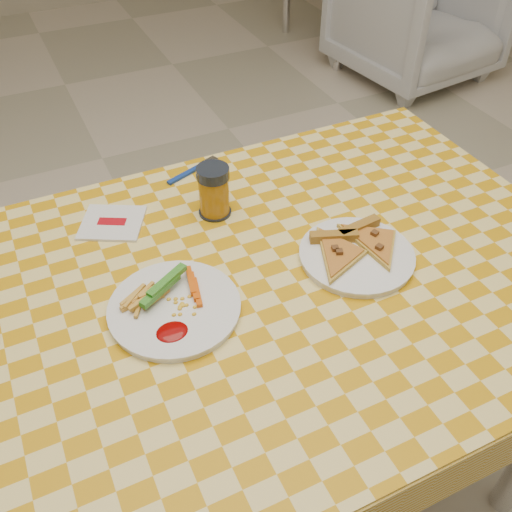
# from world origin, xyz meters

# --- Properties ---
(ground) EXTENTS (8.00, 8.00, 0.00)m
(ground) POSITION_xyz_m (0.00, 0.00, 0.00)
(ground) COLOR beige
(ground) RESTS_ON ground
(table) EXTENTS (1.28, 0.88, 0.76)m
(table) POSITION_xyz_m (0.00, 0.00, 0.68)
(table) COLOR silver
(table) RESTS_ON ground
(plate_left) EXTENTS (0.29, 0.29, 0.01)m
(plate_left) POSITION_xyz_m (-0.18, -0.01, 0.76)
(plate_left) COLOR white
(plate_left) RESTS_ON table
(plate_right) EXTENTS (0.24, 0.24, 0.01)m
(plate_right) POSITION_xyz_m (0.18, -0.03, 0.76)
(plate_right) COLOR white
(plate_right) RESTS_ON table
(fries_veggies) EXTENTS (0.17, 0.15, 0.04)m
(fries_veggies) POSITION_xyz_m (-0.19, 0.01, 0.78)
(fries_veggies) COLOR gold
(fries_veggies) RESTS_ON plate_left
(pizza_slices) EXTENTS (0.24, 0.21, 0.02)m
(pizza_slices) POSITION_xyz_m (0.19, -0.01, 0.78)
(pizza_slices) COLOR gold
(pizza_slices) RESTS_ON plate_right
(drink_glass) EXTENTS (0.07, 0.07, 0.11)m
(drink_glass) POSITION_xyz_m (-0.01, 0.22, 0.81)
(drink_glass) COLOR black
(drink_glass) RESTS_ON table
(napkin) EXTENTS (0.16, 0.16, 0.01)m
(napkin) POSITION_xyz_m (-0.21, 0.28, 0.76)
(napkin) COLOR silver
(napkin) RESTS_ON table
(fork) EXTENTS (0.14, 0.07, 0.01)m
(fork) POSITION_xyz_m (0.01, 0.39, 0.76)
(fork) COLOR navy
(fork) RESTS_ON table
(bg_chair) EXTENTS (0.86, 0.82, 0.80)m
(bg_chair) POSITION_xyz_m (1.91, 1.91, 0.40)
(bg_chair) COLOR brown
(bg_chair) RESTS_ON ground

